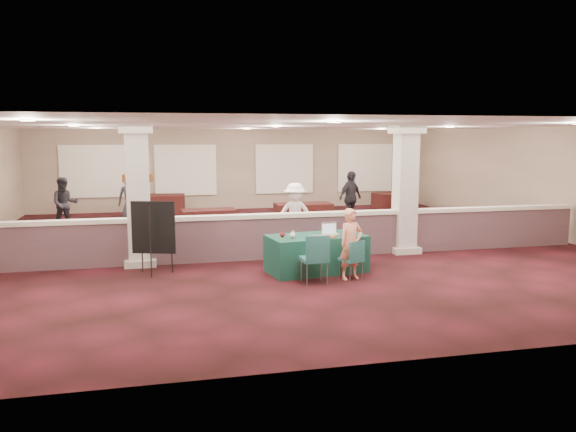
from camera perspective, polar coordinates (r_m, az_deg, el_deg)
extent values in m
plane|color=#401018|center=(15.14, -1.17, -3.07)|extent=(16.00, 16.00, 0.00)
cube|color=#7F6F58|center=(22.78, -5.31, 4.73)|extent=(16.00, 0.04, 3.20)
cube|color=#7F6F58|center=(7.33, 11.67, -2.60)|extent=(16.00, 0.04, 3.20)
cube|color=#7F6F58|center=(18.30, 24.19, 3.22)|extent=(0.04, 16.00, 3.20)
cube|color=white|center=(14.85, -1.21, 9.13)|extent=(16.00, 16.00, 0.02)
cube|color=#583B45|center=(13.61, 0.11, -2.20)|extent=(15.60, 0.20, 1.00)
cube|color=silver|center=(13.52, 0.11, 0.09)|extent=(15.60, 0.28, 0.10)
cube|color=silver|center=(13.12, -14.96, 1.99)|extent=(0.50, 0.50, 3.20)
cube|color=silver|center=(13.36, -14.72, -4.51)|extent=(0.70, 0.70, 0.16)
cube|color=silver|center=(13.05, -15.21, 8.55)|extent=(0.72, 0.72, 0.20)
cube|color=silver|center=(14.43, 11.81, 2.63)|extent=(0.50, 0.50, 3.20)
cube|color=silver|center=(14.65, 11.64, -3.30)|extent=(0.70, 0.70, 0.16)
cube|color=silver|center=(14.37, 11.99, 8.59)|extent=(0.72, 0.72, 0.20)
cylinder|color=brown|center=(13.10, -16.25, 3.69)|extent=(0.12, 0.12, 0.18)
cylinder|color=white|center=(13.10, -16.25, 3.69)|extent=(0.09, 0.09, 0.10)
cylinder|color=brown|center=(13.08, -13.80, 3.77)|extent=(0.12, 0.12, 0.18)
cylinder|color=white|center=(13.08, -13.80, 3.77)|extent=(0.09, 0.09, 0.10)
cube|color=#0E332B|center=(12.27, 2.90, -3.83)|extent=(2.22, 1.34, 0.80)
cube|color=#225E63|center=(11.74, 6.42, -4.44)|extent=(0.53, 0.53, 0.05)
cube|color=#225E63|center=(11.55, 7.04, -3.53)|extent=(0.38, 0.19, 0.39)
cylinder|color=gray|center=(11.55, 6.32, -5.72)|extent=(0.03, 0.03, 0.37)
cylinder|color=gray|center=(11.77, 7.56, -5.48)|extent=(0.03, 0.03, 0.37)
cylinder|color=gray|center=(11.80, 5.24, -5.41)|extent=(0.03, 0.03, 0.37)
cylinder|color=gray|center=(12.01, 6.48, -5.18)|extent=(0.03, 0.03, 0.37)
cube|color=#225E63|center=(11.28, 2.67, -4.40)|extent=(0.52, 0.52, 0.07)
cube|color=#225E63|center=(11.00, 3.04, -3.25)|extent=(0.49, 0.07, 0.49)
cylinder|color=gray|center=(11.08, 1.94, -6.03)|extent=(0.03, 0.03, 0.46)
cylinder|color=gray|center=(11.21, 4.01, -5.88)|extent=(0.03, 0.03, 0.46)
cylinder|color=gray|center=(11.47, 1.35, -5.53)|extent=(0.03, 0.03, 0.46)
cylinder|color=gray|center=(11.59, 3.35, -5.40)|extent=(0.03, 0.03, 0.46)
cube|color=black|center=(12.20, -13.52, -1.14)|extent=(0.91, 0.31, 1.12)
cylinder|color=black|center=(12.53, -14.64, -2.23)|extent=(0.03, 0.03, 1.49)
cylinder|color=black|center=(12.35, -11.76, -2.29)|extent=(0.03, 0.03, 1.49)
cylinder|color=black|center=(12.02, -13.80, -2.63)|extent=(0.03, 0.03, 1.49)
imported|color=#E18062|center=(11.63, 6.42, -2.85)|extent=(0.60, 0.48, 1.47)
cube|color=black|center=(15.46, -25.75, -2.29)|extent=(1.95, 1.32, 0.72)
cube|color=black|center=(17.66, -8.03, -0.42)|extent=(1.73, 0.97, 0.68)
cube|color=black|center=(17.54, 18.09, -0.57)|extent=(2.15, 1.34, 0.81)
cube|color=black|center=(21.20, -13.16, 1.03)|extent=(2.05, 1.17, 0.80)
cube|color=black|center=(18.51, 1.55, 0.16)|extent=(1.85, 0.94, 0.75)
cube|color=black|center=(23.13, 10.68, 1.52)|extent=(1.78, 1.16, 0.67)
imported|color=black|center=(18.89, -21.73, 1.15)|extent=(0.87, 0.59, 1.66)
imported|color=white|center=(15.11, 0.72, 0.17)|extent=(1.18, 0.76, 1.69)
imported|color=black|center=(18.77, 6.36, 1.83)|extent=(1.16, 0.98, 1.79)
imported|color=black|center=(19.93, -15.68, 1.86)|extent=(0.87, 0.49, 1.73)
cube|color=silver|center=(12.28, 4.43, -1.87)|extent=(0.40, 0.30, 0.02)
cube|color=silver|center=(12.37, 4.18, -1.18)|extent=(0.36, 0.07, 0.24)
cube|color=silver|center=(12.36, 4.19, -1.26)|extent=(0.33, 0.05, 0.21)
cube|color=#CA6420|center=(11.96, 3.70, -2.10)|extent=(0.48, 0.39, 0.03)
sphere|color=beige|center=(11.85, 0.46, -1.96)|extent=(0.12, 0.12, 0.12)
sphere|color=maroon|center=(11.94, -0.57, -1.91)|extent=(0.11, 0.11, 0.11)
sphere|color=#535458|center=(12.11, 0.52, -1.76)|extent=(0.11, 0.11, 0.11)
cube|color=#AF1B12|center=(12.23, 6.57, -1.96)|extent=(0.14, 0.05, 0.01)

